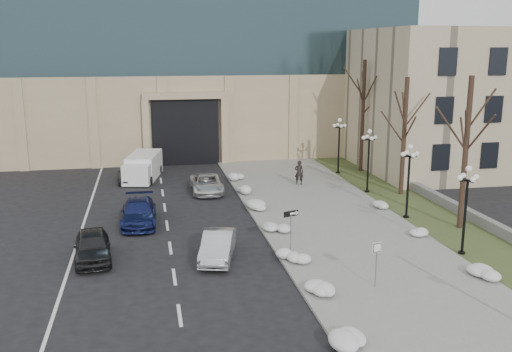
# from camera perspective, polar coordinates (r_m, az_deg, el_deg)

# --- Properties ---
(ground) EXTENTS (160.00, 160.00, 0.00)m
(ground) POSITION_cam_1_polar(r_m,az_deg,el_deg) (23.31, 9.38, -14.38)
(ground) COLOR black
(ground) RESTS_ON ground
(sidewalk) EXTENTS (9.00, 40.00, 0.12)m
(sidewalk) POSITION_cam_1_polar(r_m,az_deg,el_deg) (36.66, 6.96, -3.93)
(sidewalk) COLOR gray
(sidewalk) RESTS_ON ground
(curb) EXTENTS (0.30, 40.00, 0.14)m
(curb) POSITION_cam_1_polar(r_m,az_deg,el_deg) (35.57, 0.03, -4.34)
(curb) COLOR gray
(curb) RESTS_ON ground
(grass_strip) EXTENTS (4.00, 40.00, 0.10)m
(grass_strip) POSITION_cam_1_polar(r_m,az_deg,el_deg) (39.11, 16.08, -3.29)
(grass_strip) COLOR #3E4C26
(grass_strip) RESTS_ON ground
(stone_wall) EXTENTS (0.50, 30.00, 0.70)m
(stone_wall) POSITION_cam_1_polar(r_m,az_deg,el_deg) (41.65, 17.32, -1.96)
(stone_wall) COLOR slate
(stone_wall) RESTS_ON ground
(classical_building) EXTENTS (22.00, 18.12, 12.00)m
(classical_building) POSITION_cam_1_polar(r_m,az_deg,el_deg) (55.96, 21.03, 7.32)
(classical_building) COLOR #BBA88C
(classical_building) RESTS_ON ground
(car_a) EXTENTS (2.16, 4.51, 1.49)m
(car_a) POSITION_cam_1_polar(r_m,az_deg,el_deg) (30.12, -16.04, -6.76)
(car_a) COLOR black
(car_a) RESTS_ON ground
(car_b) EXTENTS (2.49, 4.52, 1.41)m
(car_b) POSITION_cam_1_polar(r_m,az_deg,el_deg) (29.17, -3.85, -6.99)
(car_b) COLOR #B5B9BE
(car_b) RESTS_ON ground
(car_c) EXTENTS (2.16, 5.09, 1.46)m
(car_c) POSITION_cam_1_polar(r_m,az_deg,el_deg) (35.41, -11.64, -3.58)
(car_c) COLOR navy
(car_c) RESTS_ON ground
(car_d) EXTENTS (2.23, 4.78, 1.32)m
(car_d) POSITION_cam_1_polar(r_m,az_deg,el_deg) (42.26, -4.96, -0.77)
(car_d) COLOR silver
(car_d) RESTS_ON ground
(car_e) EXTENTS (1.89, 4.41, 1.48)m
(car_e) POSITION_cam_1_polar(r_m,az_deg,el_deg) (46.55, -12.46, 0.35)
(car_e) COLOR #323238
(car_e) RESTS_ON ground
(pedestrian) EXTENTS (0.78, 0.59, 1.90)m
(pedestrian) POSITION_cam_1_polar(r_m,az_deg,el_deg) (44.05, 4.32, 0.35)
(pedestrian) COLOR black
(pedestrian) RESTS_ON sidewalk
(box_truck) EXTENTS (3.31, 6.50, 1.97)m
(box_truck) POSITION_cam_1_polar(r_m,az_deg,el_deg) (47.29, -11.24, 0.87)
(box_truck) COLOR silver
(box_truck) RESTS_ON ground
(one_way_sign) EXTENTS (0.91, 0.40, 2.44)m
(one_way_sign) POSITION_cam_1_polar(r_m,az_deg,el_deg) (29.19, 3.77, -4.26)
(one_way_sign) COLOR slate
(one_way_sign) RESTS_ON ground
(keep_sign) EXTENTS (0.47, 0.14, 2.20)m
(keep_sign) POSITION_cam_1_polar(r_m,az_deg,el_deg) (25.88, 11.98, -7.74)
(keep_sign) COLOR slate
(keep_sign) RESTS_ON ground
(snow_clump_a) EXTENTS (1.10, 1.60, 0.36)m
(snow_clump_a) POSITION_cam_1_polar(r_m,az_deg,el_deg) (21.34, 9.49, -16.20)
(snow_clump_a) COLOR silver
(snow_clump_a) RESTS_ON sidewalk
(snow_clump_b) EXTENTS (1.10, 1.60, 0.36)m
(snow_clump_b) POSITION_cam_1_polar(r_m,az_deg,el_deg) (25.34, 6.42, -11.21)
(snow_clump_b) COLOR silver
(snow_clump_b) RESTS_ON sidewalk
(snow_clump_c) EXTENTS (1.10, 1.60, 0.36)m
(snow_clump_c) POSITION_cam_1_polar(r_m,az_deg,el_deg) (28.76, 3.70, -8.15)
(snow_clump_c) COLOR silver
(snow_clump_c) RESTS_ON sidewalk
(snow_clump_d) EXTENTS (1.10, 1.60, 0.36)m
(snow_clump_d) POSITION_cam_1_polar(r_m,az_deg,el_deg) (32.99, 2.14, -5.33)
(snow_clump_d) COLOR silver
(snow_clump_d) RESTS_ON sidewalk
(snow_clump_e) EXTENTS (1.10, 1.60, 0.36)m
(snow_clump_e) POSITION_cam_1_polar(r_m,az_deg,el_deg) (37.54, -0.04, -3.05)
(snow_clump_e) COLOR silver
(snow_clump_e) RESTS_ON sidewalk
(snow_clump_f) EXTENTS (1.10, 1.60, 0.36)m
(snow_clump_f) POSITION_cam_1_polar(r_m,az_deg,el_deg) (41.70, -1.11, -1.42)
(snow_clump_f) COLOR silver
(snow_clump_f) RESTS_ON sidewalk
(snow_clump_g) EXTENTS (1.10, 1.60, 0.36)m
(snow_clump_g) POSITION_cam_1_polar(r_m,az_deg,el_deg) (45.52, -1.95, -0.20)
(snow_clump_g) COLOR silver
(snow_clump_g) RESTS_ON sidewalk
(snow_clump_h) EXTENTS (1.10, 1.60, 0.36)m
(snow_clump_h) POSITION_cam_1_polar(r_m,az_deg,el_deg) (28.75, 22.11, -9.13)
(snow_clump_h) COLOR silver
(snow_clump_h) RESTS_ON sidewalk
(snow_clump_i) EXTENTS (1.10, 1.60, 0.36)m
(snow_clump_i) POSITION_cam_1_polar(r_m,az_deg,el_deg) (33.34, 16.31, -5.66)
(snow_clump_i) COLOR silver
(snow_clump_i) RESTS_ON sidewalk
(snow_clump_j) EXTENTS (1.10, 1.60, 0.36)m
(snow_clump_j) POSITION_cam_1_polar(r_m,az_deg,el_deg) (38.57, 12.43, -2.92)
(snow_clump_j) COLOR silver
(snow_clump_j) RESTS_ON sidewalk
(lamppost_a) EXTENTS (1.18, 1.18, 4.76)m
(lamppost_a) POSITION_cam_1_polar(r_m,az_deg,el_deg) (30.81, 20.29, -2.09)
(lamppost_a) COLOR black
(lamppost_a) RESTS_ON ground
(lamppost_b) EXTENTS (1.18, 1.18, 4.76)m
(lamppost_b) POSITION_cam_1_polar(r_m,az_deg,el_deg) (36.34, 15.04, 0.48)
(lamppost_b) COLOR black
(lamppost_b) RESTS_ON ground
(lamppost_c) EXTENTS (1.18, 1.18, 4.76)m
(lamppost_c) POSITION_cam_1_polar(r_m,az_deg,el_deg) (42.15, 11.21, 2.35)
(lamppost_c) COLOR black
(lamppost_c) RESTS_ON ground
(lamppost_d) EXTENTS (1.18, 1.18, 4.76)m
(lamppost_d) POSITION_cam_1_polar(r_m,az_deg,el_deg) (48.14, 8.31, 3.75)
(lamppost_d) COLOR black
(lamppost_d) RESTS_ON ground
(tree_near) EXTENTS (3.20, 3.20, 9.00)m
(tree_near) POSITION_cam_1_polar(r_m,az_deg,el_deg) (34.76, 20.38, 4.18)
(tree_near) COLOR black
(tree_near) RESTS_ON ground
(tree_mid) EXTENTS (3.20, 3.20, 8.50)m
(tree_mid) POSITION_cam_1_polar(r_m,az_deg,el_deg) (41.77, 14.68, 5.46)
(tree_mid) COLOR black
(tree_mid) RESTS_ON ground
(tree_far) EXTENTS (3.20, 3.20, 9.50)m
(tree_far) POSITION_cam_1_polar(r_m,az_deg,el_deg) (48.99, 10.69, 7.46)
(tree_far) COLOR black
(tree_far) RESTS_ON ground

